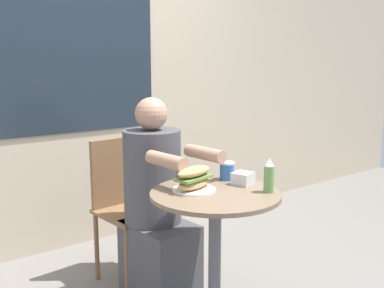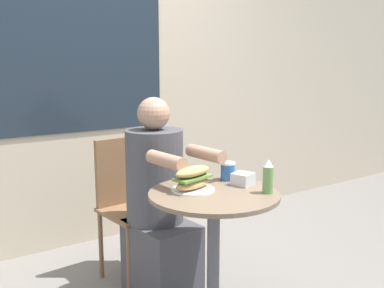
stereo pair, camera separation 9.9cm
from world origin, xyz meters
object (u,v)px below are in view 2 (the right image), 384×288
object	(u,v)px
diner_chair	(129,195)
sandwich_on_plate	(193,180)
seated_diner	(159,213)
condiment_bottle	(268,177)
cafe_table	(214,235)
drink_cup	(228,171)

from	to	relation	value
diner_chair	sandwich_on_plate	xyz separation A→B (m)	(-0.03, -0.74, 0.27)
seated_diner	condiment_bottle	xyz separation A→B (m)	(0.22, -0.63, 0.31)
sandwich_on_plate	condiment_bottle	distance (m)	0.35
condiment_bottle	cafe_table	bearing A→B (deg)	142.91
cafe_table	drink_cup	xyz separation A→B (m)	(0.19, 0.14, 0.25)
seated_diner	drink_cup	world-z (taller)	seated_diner
seated_diner	sandwich_on_plate	world-z (taller)	seated_diner
diner_chair	condiment_bottle	bearing A→B (deg)	98.30
diner_chair	drink_cup	world-z (taller)	diner_chair
seated_diner	condiment_bottle	size ratio (longest dim) A/B	7.18
cafe_table	diner_chair	world-z (taller)	diner_chair
condiment_bottle	seated_diner	bearing A→B (deg)	109.05
diner_chair	seated_diner	world-z (taller)	seated_diner
diner_chair	seated_diner	xyz separation A→B (m)	(0.01, -0.35, -0.02)
cafe_table	condiment_bottle	xyz separation A→B (m)	(0.20, -0.15, 0.28)
sandwich_on_plate	drink_cup	world-z (taller)	sandwich_on_plate
diner_chair	seated_diner	bearing A→B (deg)	86.91
cafe_table	diner_chair	size ratio (longest dim) A/B	0.85
diner_chair	sandwich_on_plate	distance (m)	0.79
sandwich_on_plate	drink_cup	bearing A→B (deg)	12.59
diner_chair	seated_diner	distance (m)	0.35
cafe_table	sandwich_on_plate	world-z (taller)	sandwich_on_plate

